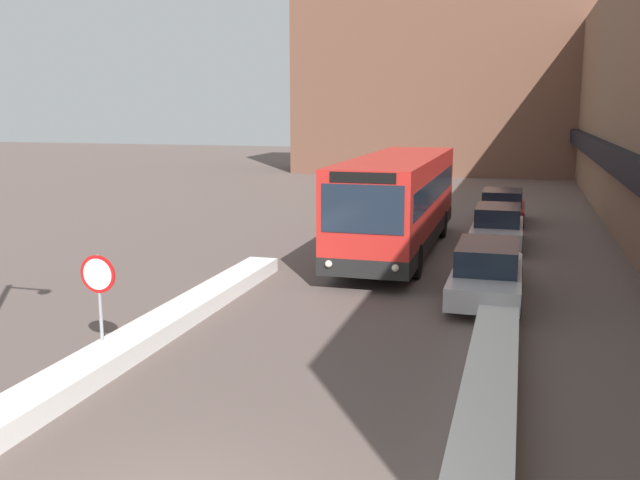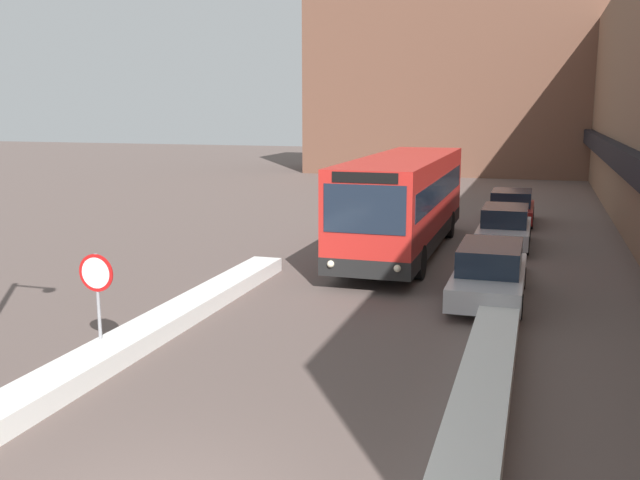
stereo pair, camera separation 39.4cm
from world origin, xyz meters
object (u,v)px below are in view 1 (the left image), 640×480
object	(u,v)px
parked_car_front	(487,272)
parked_car_back	(502,206)
city_bus	(398,202)
parked_car_middle	(498,226)
stop_sign	(99,285)

from	to	relation	value
parked_car_front	parked_car_back	distance (m)	13.11
city_bus	parked_car_middle	world-z (taller)	city_bus
parked_car_back	stop_sign	bearing A→B (deg)	-109.72
city_bus	parked_car_middle	xyz separation A→B (m)	(3.27, 2.36, -1.07)
stop_sign	parked_car_back	bearing A→B (deg)	70.28
parked_car_middle	parked_car_back	bearing A→B (deg)	90.00
city_bus	parked_car_middle	bearing A→B (deg)	35.83
parked_car_back	stop_sign	xyz separation A→B (m)	(-7.14, -19.93, 0.84)
parked_car_front	parked_car_middle	distance (m)	7.64
parked_car_middle	stop_sign	world-z (taller)	stop_sign
city_bus	parked_car_front	world-z (taller)	city_bus
stop_sign	parked_car_front	bearing A→B (deg)	43.67
parked_car_middle	parked_car_front	bearing A→B (deg)	-90.00
parked_car_back	city_bus	bearing A→B (deg)	-112.63
parked_car_middle	parked_car_back	size ratio (longest dim) A/B	1.05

